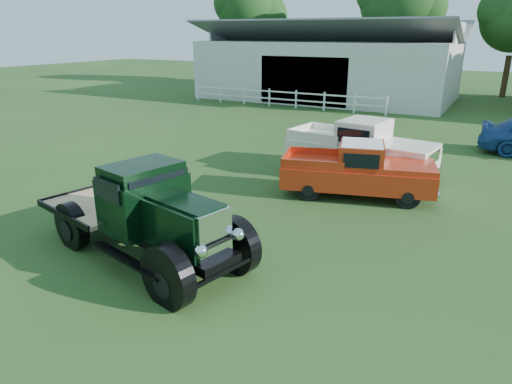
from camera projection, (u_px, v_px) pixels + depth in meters
The scene contains 8 objects.
ground at pixel (225, 247), 10.90m from camera, with size 120.00×120.00×0.00m, color #243F1A.
shed_left at pixel (329, 60), 34.66m from camera, with size 18.80×10.20×5.60m, color #BAB8A1, non-canonical shape.
fence_rail at pixel (283, 98), 30.87m from camera, with size 14.20×0.16×1.20m, color white, non-canonical shape.
tree_a at pixel (248, 28), 44.62m from camera, with size 6.30×6.30×10.50m, color black, non-canonical shape.
tree_b at pixel (396, 21), 38.96m from camera, with size 6.90×6.90×11.50m, color black, non-canonical shape.
vintage_flatbed at pixel (143, 211), 10.11m from camera, with size 5.57×2.21×2.21m, color black, non-canonical shape.
red_pickup at pixel (357, 169), 13.99m from camera, with size 4.72×1.81×1.72m, color red, non-canonical shape.
white_pickup at pixel (360, 148), 16.13m from camera, with size 5.29×2.05×1.94m, color silver, non-canonical shape.
Camera 1 is at (5.37, -8.28, 4.85)m, focal length 32.00 mm.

